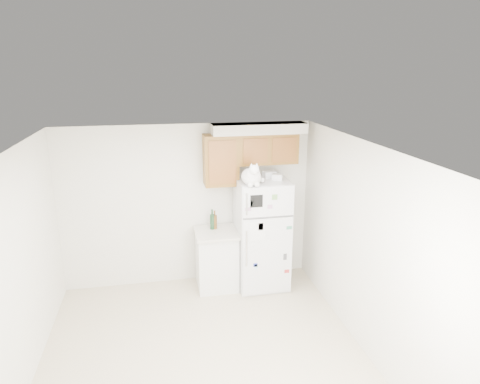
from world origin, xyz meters
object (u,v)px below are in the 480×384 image
object	(u,v)px
storage_box_front	(277,177)
bottle_amber	(215,220)
storage_box_back	(269,174)
refrigerator	(262,234)
cat	(252,176)
bottle_green	(212,219)
base_counter	(217,259)

from	to	relation	value
storage_box_front	bottle_amber	xyz separation A→B (m)	(-0.90, 0.23, -0.68)
storage_box_front	bottle_amber	distance (m)	1.15
storage_box_front	storage_box_back	bearing A→B (deg)	141.07
refrigerator	storage_box_back	size ratio (longest dim) A/B	9.44
cat	bottle_green	size ratio (longest dim) A/B	1.59
refrigerator	bottle_green	distance (m)	0.79
refrigerator	bottle_amber	world-z (taller)	refrigerator
cat	bottle_green	distance (m)	1.00
bottle_green	storage_box_front	bearing A→B (deg)	-13.32
base_counter	storage_box_back	bearing A→B (deg)	1.82
cat	storage_box_back	xyz separation A→B (m)	(0.35, 0.35, -0.08)
storage_box_back	bottle_amber	world-z (taller)	storage_box_back
base_counter	bottle_amber	world-z (taller)	bottle_amber
base_counter	refrigerator	bearing A→B (deg)	-6.09
cat	storage_box_front	xyz separation A→B (m)	(0.42, 0.20, -0.09)
base_counter	storage_box_front	bearing A→B (deg)	-8.26
storage_box_back	bottle_green	xyz separation A→B (m)	(-0.86, 0.07, -0.67)
storage_box_front	bottle_green	distance (m)	1.17
refrigerator	bottle_amber	xyz separation A→B (m)	(-0.70, 0.17, 0.22)
refrigerator	storage_box_front	bearing A→B (deg)	-15.32
bottle_amber	base_counter	bearing A→B (deg)	-85.92
refrigerator	base_counter	world-z (taller)	refrigerator
bottle_green	cat	bearing A→B (deg)	-39.05
storage_box_back	bottle_amber	xyz separation A→B (m)	(-0.83, 0.07, -0.68)
cat	bottle_amber	distance (m)	1.00
base_counter	cat	xyz separation A→B (m)	(0.47, -0.33, 1.37)
cat	refrigerator	bearing A→B (deg)	49.19
cat	storage_box_front	distance (m)	0.48
refrigerator	base_counter	xyz separation A→B (m)	(-0.69, 0.07, -0.39)
storage_box_back	bottle_amber	bearing A→B (deg)	166.02
cat	storage_box_back	bearing A→B (deg)	45.36
bottle_green	refrigerator	bearing A→B (deg)	-12.75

